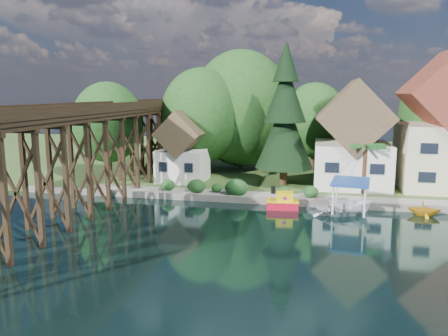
{
  "coord_description": "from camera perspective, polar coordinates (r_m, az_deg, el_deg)",
  "views": [
    {
      "loc": [
        3.26,
        -31.06,
        10.22
      ],
      "look_at": [
        -4.57,
        6.0,
        3.61
      ],
      "focal_mm": 35.0,
      "sensor_mm": 36.0,
      "label": 1
    }
  ],
  "objects": [
    {
      "name": "ground",
      "position": [
        32.86,
        5.7,
        -8.27
      ],
      "size": [
        140.0,
        140.0,
        0.0
      ],
      "primitive_type": "plane",
      "color": "black",
      "rests_on": "ground"
    },
    {
      "name": "trestle_bridge",
      "position": [
        41.32,
        -15.97,
        2.75
      ],
      "size": [
        4.12,
        44.18,
        9.3
      ],
      "color": "black",
      "rests_on": "ground"
    },
    {
      "name": "house_left",
      "position": [
        47.47,
        16.41,
        3.35
      ],
      "size": [
        7.64,
        8.64,
        11.02
      ],
      "color": "white",
      "rests_on": "bank"
    },
    {
      "name": "house_center",
      "position": [
        49.38,
        26.93,
        4.41
      ],
      "size": [
        8.65,
        9.18,
        13.89
      ],
      "color": "beige",
      "rests_on": "bank"
    },
    {
      "name": "palm_tree",
      "position": [
        43.72,
        18.0,
        2.63
      ],
      "size": [
        4.67,
        4.67,
        5.22
      ],
      "color": "#382314",
      "rests_on": "bank"
    },
    {
      "name": "seawall",
      "position": [
        40.3,
        12.65,
        -4.58
      ],
      "size": [
        60.0,
        0.4,
        0.62
      ],
      "primitive_type": "cube",
      "color": "slate",
      "rests_on": "ground"
    },
    {
      "name": "conifer",
      "position": [
        46.08,
        7.96,
        6.62
      ],
      "size": [
        6.04,
        6.04,
        14.87
      ],
      "color": "#382314",
      "rests_on": "bank"
    },
    {
      "name": "shrubs",
      "position": [
        42.04,
        0.88,
        -2.45
      ],
      "size": [
        15.76,
        2.47,
        1.7
      ],
      "color": "#184419",
      "rests_on": "bank"
    },
    {
      "name": "boat_white_a",
      "position": [
        38.21,
        14.05,
        -5.21
      ],
      "size": [
        4.66,
        3.51,
        0.91
      ],
      "primitive_type": "imported",
      "rotation": [
        0.0,
        0.0,
        1.48
      ],
      "color": "white",
      "rests_on": "ground"
    },
    {
      "name": "bg_trees",
      "position": [
        52.44,
        9.51,
        6.56
      ],
      "size": [
        49.9,
        13.3,
        10.57
      ],
      "color": "#382314",
      "rests_on": "bank"
    },
    {
      "name": "tugboat",
      "position": [
        39.02,
        7.7,
        -4.43
      ],
      "size": [
        2.97,
        1.81,
        2.06
      ],
      "color": "red",
      "rests_on": "ground"
    },
    {
      "name": "boat_yellow",
      "position": [
        40.28,
        24.71,
        -4.74
      ],
      "size": [
        2.79,
        2.49,
        1.35
      ],
      "primitive_type": "imported",
      "rotation": [
        0.0,
        0.0,
        1.45
      ],
      "color": "gold",
      "rests_on": "ground"
    },
    {
      "name": "bank",
      "position": [
        65.9,
        8.96,
        1.08
      ],
      "size": [
        140.0,
        52.0,
        0.5
      ],
      "primitive_type": "cube",
      "color": "#335020",
      "rests_on": "ground"
    },
    {
      "name": "promenade",
      "position": [
        41.59,
        15.41,
        -3.93
      ],
      "size": [
        50.0,
        2.6,
        0.06
      ],
      "primitive_type": "cube",
      "color": "gray",
      "rests_on": "bank"
    },
    {
      "name": "shed",
      "position": [
        48.16,
        -5.41,
        2.23
      ],
      "size": [
        5.09,
        5.4,
        7.85
      ],
      "color": "white",
      "rests_on": "bank"
    },
    {
      "name": "boat_canopy",
      "position": [
        38.67,
        16.12,
        -3.96
      ],
      "size": [
        3.7,
        4.76,
        2.83
      ],
      "color": "white",
      "rests_on": "ground"
    }
  ]
}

